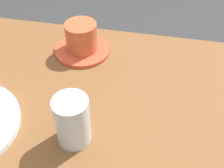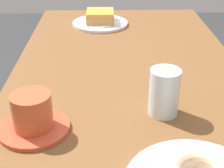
{
  "view_description": "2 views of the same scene",
  "coord_description": "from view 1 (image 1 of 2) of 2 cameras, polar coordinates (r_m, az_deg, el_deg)",
  "views": [
    {
      "loc": [
        0.06,
        0.38,
        1.18
      ],
      "look_at": [
        0.14,
        -0.05,
        0.75
      ],
      "focal_mm": 47.07,
      "sensor_mm": 36.0,
      "label": 1
    },
    {
      "loc": [
        0.82,
        -0.06,
        1.11
      ],
      "look_at": [
        0.15,
        -0.05,
        0.76
      ],
      "focal_mm": 54.61,
      "sensor_mm": 36.0,
      "label": 2
    }
  ],
  "objects": [
    {
      "name": "table",
      "position": [
        0.69,
        11.19,
        -13.46
      ],
      "size": [
        1.24,
        0.64,
        0.71
      ],
      "color": "brown",
      "rests_on": "ground_plane"
    },
    {
      "name": "water_glass",
      "position": [
        0.54,
        -7.7,
        -7.08
      ],
      "size": [
        0.07,
        0.07,
        0.1
      ],
      "primitive_type": "cylinder",
      "color": "silver",
      "rests_on": "table"
    },
    {
      "name": "coffee_cup",
      "position": [
        0.76,
        -5.92,
        8.48
      ],
      "size": [
        0.14,
        0.14,
        0.08
      ],
      "color": "#CC4B2F",
      "rests_on": "table"
    }
  ]
}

